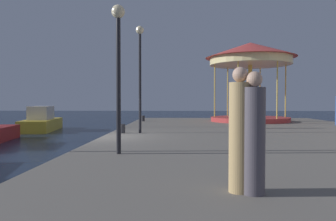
{
  "coord_description": "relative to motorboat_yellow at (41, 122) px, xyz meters",
  "views": [
    {
      "loc": [
        3.05,
        -12.8,
        2.22
      ],
      "look_at": [
        2.48,
        5.42,
        1.68
      ],
      "focal_mm": 34.37,
      "sensor_mm": 36.0,
      "label": 1
    }
  ],
  "objects": [
    {
      "name": "person_near_carousel",
      "position": [
        11.18,
        -18.66,
        1.05
      ],
      "size": [
        0.34,
        0.34,
        1.95
      ],
      "color": "tan",
      "rests_on": "quay_dock"
    },
    {
      "name": "motorboat_yellow",
      "position": [
        0.0,
        0.0,
        0.0
      ],
      "size": [
        2.8,
        5.65,
        1.84
      ],
      "color": "gold",
      "rests_on": "ground"
    },
    {
      "name": "person_far_corner",
      "position": [
        11.37,
        -18.76,
        1.01
      ],
      "size": [
        0.34,
        0.34,
        1.87
      ],
      "color": "#514C56",
      "rests_on": "quay_dock"
    },
    {
      "name": "quay_dock",
      "position": [
        14.06,
        -10.86,
        -0.27
      ],
      "size": [
        13.77,
        28.33,
        0.8
      ],
      "primitive_type": "cube",
      "color": "slate",
      "rests_on": "ground"
    },
    {
      "name": "lamp_post_near_edge",
      "position": [
        8.63,
        -15.11,
        2.88
      ],
      "size": [
        0.36,
        0.36,
        3.97
      ],
      "color": "black",
      "rests_on": "quay_dock"
    },
    {
      "name": "person_mid_promenade",
      "position": [
        13.31,
        -6.95,
        1.03
      ],
      "size": [
        0.34,
        0.34,
        1.9
      ],
      "color": "#514C56",
      "rests_on": "quay_dock"
    },
    {
      "name": "ground_plane",
      "position": [
        7.17,
        -10.86,
        -0.67
      ],
      "size": [
        120.0,
        120.0,
        0.0
      ],
      "primitive_type": "plane",
      "color": "#162338"
    },
    {
      "name": "bollard_south",
      "position": [
        7.77,
        -9.58,
        0.33
      ],
      "size": [
        0.24,
        0.24,
        0.4
      ],
      "primitive_type": "cylinder",
      "color": "#2D2D33",
      "rests_on": "quay_dock"
    },
    {
      "name": "lamp_post_mid_promenade",
      "position": [
        8.53,
        -9.45,
        3.32
      ],
      "size": [
        0.36,
        0.36,
        4.73
      ],
      "color": "black",
      "rests_on": "quay_dock"
    },
    {
      "name": "carousel",
      "position": [
        15.22,
        -1.15,
        4.22
      ],
      "size": [
        6.19,
        6.19,
        5.47
      ],
      "color": "#B23333",
      "rests_on": "quay_dock"
    },
    {
      "name": "bollard_north",
      "position": [
        7.76,
        -1.23,
        0.33
      ],
      "size": [
        0.24,
        0.24,
        0.4
      ],
      "primitive_type": "cylinder",
      "color": "#2D2D33",
      "rests_on": "quay_dock"
    }
  ]
}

